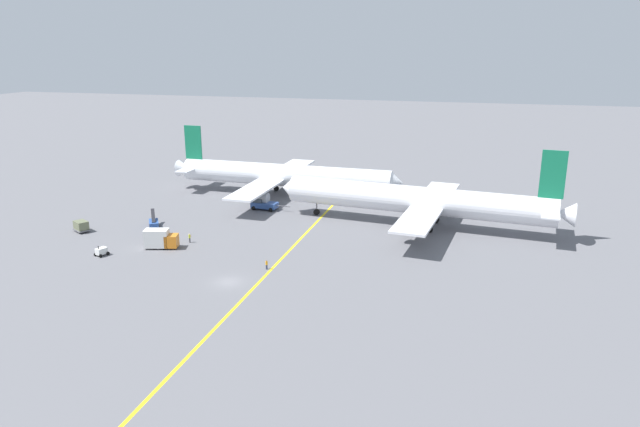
{
  "coord_description": "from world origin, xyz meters",
  "views": [
    {
      "loc": [
        35.24,
        -76.35,
        35.38
      ],
      "look_at": [
        7.36,
        26.73,
        4.0
      ],
      "focal_mm": 32.57,
      "sensor_mm": 36.0,
      "label": 1
    }
  ],
  "objects": [
    {
      "name": "pushback_tug",
      "position": [
        -9.06,
        39.8,
        1.2
      ],
      "size": [
        9.02,
        3.47,
        2.84
      ],
      "color": "#2D4C8C",
      "rests_on": "ground"
    },
    {
      "name": "gse_gpu_cart_small",
      "position": [
        -26.01,
        4.96,
        0.79
      ],
      "size": [
        2.19,
        2.5,
        1.9
      ],
      "color": "silver",
      "rests_on": "ground"
    },
    {
      "name": "airliner_at_gate_left",
      "position": [
        -8.93,
        52.74,
        4.92
      ],
      "size": [
        57.2,
        44.89,
        15.96
      ],
      "color": "white",
      "rests_on": "ground"
    },
    {
      "name": "gse_catering_truck_tall",
      "position": [
        -18.01,
        11.09,
        1.76
      ],
      "size": [
        6.26,
        3.82,
        3.5
      ],
      "color": "orange",
      "rests_on": "ground"
    },
    {
      "name": "ground_crew_wing_walker_right",
      "position": [
        3.83,
        6.45,
        0.82
      ],
      "size": [
        0.36,
        0.36,
        1.59
      ],
      "color": "#2D3351",
      "rests_on": "ground"
    },
    {
      "name": "ground_plane",
      "position": [
        0.0,
        0.0,
        0.0
      ],
      "size": [
        600.0,
        600.0,
        0.0
      ],
      "primitive_type": "plane",
      "color": "slate"
    },
    {
      "name": "taxiway_stripe",
      "position": [
        4.61,
        10.0,
        0.0
      ],
      "size": [
        1.28,
        120.0,
        0.01
      ],
      "primitive_type": "cube",
      "rotation": [
        0.0,
        0.0,
        -0.01
      ],
      "color": "yellow",
      "rests_on": "ground"
    },
    {
      "name": "airliner_being_pushed",
      "position": [
        25.04,
        36.33,
        5.33
      ],
      "size": [
        58.76,
        39.9,
        16.99
      ],
      "color": "silver",
      "rests_on": "ground"
    },
    {
      "name": "gse_container_dolly_flat",
      "position": [
        -37.93,
        15.53,
        1.17
      ],
      "size": [
        3.87,
        3.5,
        2.15
      ],
      "color": "slate",
      "rests_on": "ground"
    },
    {
      "name": "ground_crew_ramp_agent_by_cones",
      "position": [
        -14.48,
        15.21,
        0.92
      ],
      "size": [
        0.5,
        0.36,
        1.76
      ],
      "color": "#4C4C51",
      "rests_on": "ground"
    },
    {
      "name": "gse_belt_loader_portside",
      "position": [
        -26.01,
        22.16,
        0.83
      ],
      "size": [
        3.68,
        4.82,
        3.02
      ],
      "color": "#2D5199",
      "rests_on": "ground"
    }
  ]
}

